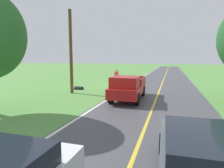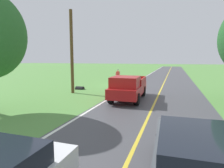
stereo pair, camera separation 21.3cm
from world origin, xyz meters
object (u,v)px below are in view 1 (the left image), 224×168
(suitcase_carried, at_px, (113,81))
(pickup_truck_passing, at_px, (128,87))
(hitchhiker_walking, at_px, (117,75))
(sedan_mid_oncoming, at_px, (201,158))
(utility_pole_roadside, at_px, (71,52))

(suitcase_carried, bearing_deg, pickup_truck_passing, 27.94)
(hitchhiker_walking, xyz_separation_m, sedan_mid_oncoming, (-7.37, 18.68, -0.23))
(pickup_truck_passing, relative_size, sedan_mid_oncoming, 1.22)
(suitcase_carried, bearing_deg, utility_pole_roadside, -4.68)
(utility_pole_roadside, bearing_deg, hitchhiker_walking, -102.49)
(suitcase_carried, xyz_separation_m, pickup_truck_passing, (-4.04, 9.55, 0.72))
(hitchhiker_walking, height_order, utility_pole_roadside, utility_pole_roadside)
(sedan_mid_oncoming, bearing_deg, suitcase_carried, -67.30)
(utility_pole_roadside, bearing_deg, sedan_mid_oncoming, 131.33)
(suitcase_carried, bearing_deg, hitchhiker_walking, 100.86)
(pickup_truck_passing, xyz_separation_m, utility_pole_roadside, (5.44, -1.36, 2.66))
(sedan_mid_oncoming, bearing_deg, hitchhiker_walking, -68.47)
(pickup_truck_passing, relative_size, utility_pole_roadside, 0.75)
(hitchhiker_walking, bearing_deg, pickup_truck_passing, 110.65)
(sedan_mid_oncoming, distance_m, utility_pole_roadside, 14.22)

